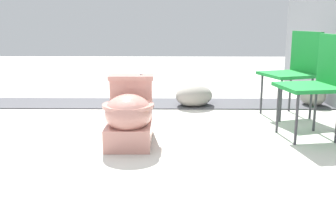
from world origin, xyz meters
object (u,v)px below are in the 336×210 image
Objects in this scene: folding_chair_left at (296,65)px; folding_chair_middle at (321,75)px; boulder_near at (194,96)px; boulder_far at (313,95)px; toilet at (130,115)px.

folding_chair_middle is at bearing 68.87° from folding_chair_left.
boulder_near is 1.39× the size of boulder_far.
folding_chair_left reaches higher than boulder_near.
folding_chair_middle is 1.93× the size of boulder_near.
boulder_far is at bearing -145.98° from folding_chair_left.
folding_chair_left reaches higher than toilet.
boulder_far is (-1.20, 0.38, -0.40)m from folding_chair_middle.
boulder_far is at bearing 124.68° from toilet.
folding_chair_left is at bearing 66.94° from boulder_near.
boulder_near reaches higher than boulder_far.
boulder_near is at bearing -88.11° from boulder_far.
boulder_near is (-0.42, -0.98, -0.39)m from folding_chair_left.
toilet is 1.44m from boulder_near.
folding_chair_left is at bearing -37.17° from boulder_far.
toilet is 2.05× the size of boulder_far.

